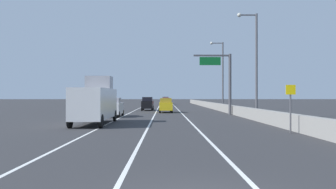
# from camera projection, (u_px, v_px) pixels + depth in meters

# --- Properties ---
(ground_plane) EXTENTS (320.00, 320.00, 0.00)m
(ground_plane) POSITION_uv_depth(u_px,v_px,m) (168.00, 107.00, 70.93)
(ground_plane) COLOR #2D2D30
(lane_stripe_left) EXTENTS (0.16, 130.00, 0.00)m
(lane_stripe_left) POSITION_uv_depth(u_px,v_px,m) (140.00, 108.00, 61.87)
(lane_stripe_left) COLOR silver
(lane_stripe_left) RESTS_ON ground_plane
(lane_stripe_center) EXTENTS (0.16, 130.00, 0.00)m
(lane_stripe_center) POSITION_uv_depth(u_px,v_px,m) (158.00, 108.00, 61.91)
(lane_stripe_center) COLOR silver
(lane_stripe_center) RESTS_ON ground_plane
(lane_stripe_right) EXTENTS (0.16, 130.00, 0.00)m
(lane_stripe_right) POSITION_uv_depth(u_px,v_px,m) (177.00, 108.00, 61.95)
(lane_stripe_right) COLOR silver
(lane_stripe_right) RESTS_ON ground_plane
(jersey_barrier_right) EXTENTS (0.60, 120.00, 1.10)m
(jersey_barrier_right) POSITION_uv_depth(u_px,v_px,m) (225.00, 108.00, 47.02)
(jersey_barrier_right) COLOR gray
(jersey_barrier_right) RESTS_ON ground_plane
(overhead_sign_gantry) EXTENTS (4.68, 0.36, 7.50)m
(overhead_sign_gantry) POSITION_uv_depth(u_px,v_px,m) (224.00, 76.00, 40.47)
(overhead_sign_gantry) COLOR #47474C
(overhead_sign_gantry) RESTS_ON ground_plane
(speed_advisory_sign) EXTENTS (0.60, 0.11, 3.00)m
(speed_advisory_sign) POSITION_uv_depth(u_px,v_px,m) (291.00, 105.00, 20.26)
(speed_advisory_sign) COLOR #4C4C51
(speed_advisory_sign) RESTS_ON ground_plane
(lamp_post_right_second) EXTENTS (2.14, 0.44, 10.99)m
(lamp_post_right_second) POSITION_uv_depth(u_px,v_px,m) (254.00, 58.00, 34.25)
(lamp_post_right_second) COLOR #4C4C51
(lamp_post_right_second) RESTS_ON ground_plane
(lamp_post_right_third) EXTENTS (2.14, 0.44, 10.99)m
(lamp_post_right_third) POSITION_uv_depth(u_px,v_px,m) (221.00, 71.00, 52.52)
(lamp_post_right_third) COLOR #4C4C51
(lamp_post_right_third) RESTS_ON ground_plane
(car_red_0) EXTENTS (1.90, 4.09, 1.87)m
(car_red_0) POSITION_uv_depth(u_px,v_px,m) (166.00, 101.00, 82.44)
(car_red_0) COLOR red
(car_red_0) RESTS_ON ground_plane
(car_white_1) EXTENTS (1.96, 4.38, 2.12)m
(car_white_1) POSITION_uv_depth(u_px,v_px,m) (113.00, 107.00, 36.41)
(car_white_1) COLOR white
(car_white_1) RESTS_ON ground_plane
(car_gray_2) EXTENTS (2.04, 4.76, 2.08)m
(car_gray_2) POSITION_uv_depth(u_px,v_px,m) (166.00, 100.00, 92.00)
(car_gray_2) COLOR slate
(car_gray_2) RESTS_ON ground_plane
(car_yellow_3) EXTENTS (1.91, 4.16, 2.01)m
(car_yellow_3) POSITION_uv_depth(u_px,v_px,m) (166.00, 105.00, 45.65)
(car_yellow_3) COLOR gold
(car_yellow_3) RESTS_ON ground_plane
(car_black_4) EXTENTS (1.85, 4.26, 2.13)m
(car_black_4) POSITION_uv_depth(u_px,v_px,m) (148.00, 104.00, 52.30)
(car_black_4) COLOR black
(car_black_4) RESTS_ON ground_plane
(box_truck) EXTENTS (2.48, 7.77, 4.01)m
(box_truck) POSITION_uv_depth(u_px,v_px,m) (95.00, 102.00, 26.83)
(box_truck) COLOR silver
(box_truck) RESTS_ON ground_plane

